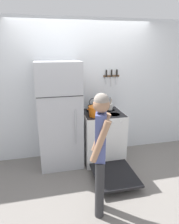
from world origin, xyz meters
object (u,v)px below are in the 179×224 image
object	(u,v)px
refrigerator	(60,116)
stove_range	(103,137)
tea_kettle	(93,107)
person	(100,149)
utensil_jar	(110,107)
dutch_oven_pot	(96,111)

from	to	relation	value
refrigerator	stove_range	size ratio (longest dim) A/B	1.29
tea_kettle	person	xyz separation A→B (m)	(-0.25, -1.39, -0.10)
stove_range	utensil_jar	xyz separation A→B (m)	(0.18, 0.18, 0.53)
stove_range	utensil_jar	bearing A→B (deg)	45.13
tea_kettle	stove_range	bearing A→B (deg)	-49.43
stove_range	dutch_oven_pot	distance (m)	0.58
stove_range	dutch_oven_pot	world-z (taller)	dutch_oven_pot
stove_range	person	world-z (taller)	person
dutch_oven_pot	person	distance (m)	1.15
dutch_oven_pot	utensil_jar	distance (m)	0.44
refrigerator	utensil_jar	distance (m)	0.96
person	utensil_jar	bearing A→B (deg)	-4.84
refrigerator	person	distance (m)	1.34
tea_kettle	utensil_jar	bearing A→B (deg)	0.99
refrigerator	person	xyz separation A→B (m)	(0.37, -1.28, -0.02)
dutch_oven_pot	tea_kettle	bearing A→B (deg)	87.34
utensil_jar	tea_kettle	bearing A→B (deg)	-179.01
refrigerator	tea_kettle	world-z (taller)	refrigerator
refrigerator	utensil_jar	xyz separation A→B (m)	(0.95, 0.11, 0.07)
refrigerator	utensil_jar	world-z (taller)	refrigerator
tea_kettle	utensil_jar	distance (m)	0.33
dutch_oven_pot	stove_range	bearing A→B (deg)	30.99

